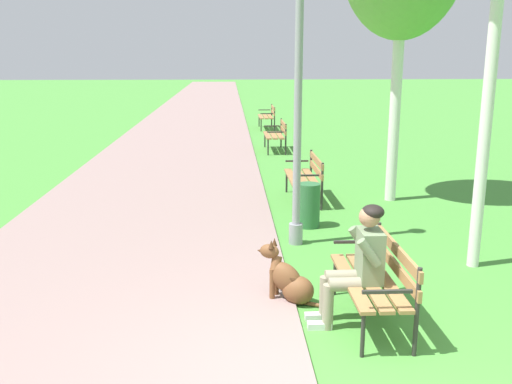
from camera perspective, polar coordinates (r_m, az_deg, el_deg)
The scene contains 9 objects.
paved_path at distance 28.23m, azimuth -5.69°, elevation 8.12°, with size 4.27×60.00×0.04m, color gray.
park_bench_near at distance 5.92m, azimuth 12.07°, elevation -8.09°, with size 0.55×1.50×0.85m.
park_bench_mid at distance 10.62m, azimuth 5.07°, elevation 1.82°, with size 0.55×1.50×0.85m.
park_bench_far at distance 16.19m, azimuth 2.11°, elevation 5.91°, with size 0.55×1.50×0.85m.
park_bench_furthest at distance 21.14m, azimuth 1.22°, elevation 7.72°, with size 0.55×1.50×0.85m.
person_seated_on_near_bench at distance 5.78m, azimuth 10.23°, elevation -6.75°, with size 0.74×0.49×1.25m.
dog_brown at distance 6.33m, azimuth 3.33°, elevation -8.79°, with size 0.77×0.49×0.71m.
lamp_post_near at distance 7.90m, azimuth 4.23°, elevation 9.43°, with size 0.24×0.24×4.06m.
litter_bin at distance 9.04m, azimuth 5.27°, elevation -1.33°, with size 0.36×0.36×0.70m, color #2D6638.
Camera 1 is at (-1.02, -4.07, 2.67)m, focal length 39.99 mm.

